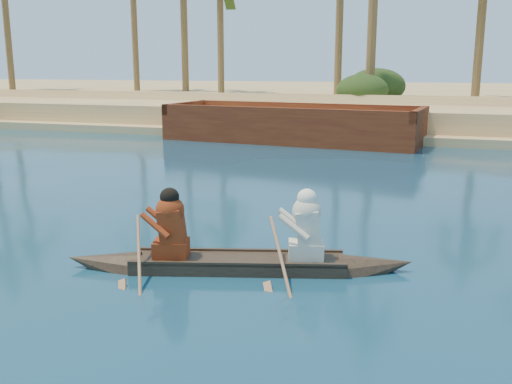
% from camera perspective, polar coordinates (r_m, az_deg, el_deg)
% --- Properties ---
extents(canoe, '(5.57, 2.26, 1.54)m').
position_cam_1_polar(canoe, '(9.19, -1.79, -6.01)').
color(canoe, '#3D3021').
rests_on(canoe, ground).
extents(barge_mid, '(11.38, 4.70, 1.85)m').
position_cam_1_polar(barge_mid, '(25.26, 3.66, 6.57)').
color(barge_mid, '#653015').
rests_on(barge_mid, ground).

